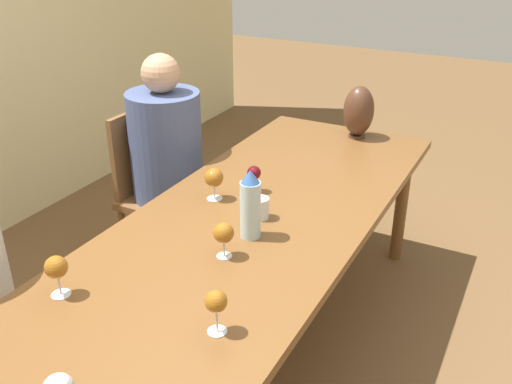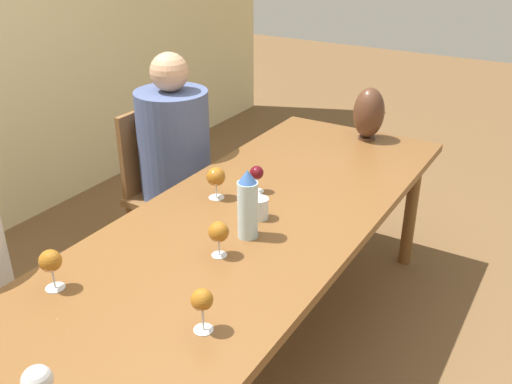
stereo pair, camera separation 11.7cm
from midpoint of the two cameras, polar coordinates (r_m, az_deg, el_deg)
ground_plane at (r=2.65m, az=-1.56°, el=-18.54°), size 14.00×14.00×0.00m
dining_table at (r=2.23m, az=-1.77°, el=-6.14°), size 2.91×0.92×0.73m
water_bottle at (r=2.15m, az=0.72°, el=-1.32°), size 0.08×0.08×0.28m
water_tumbler at (r=2.32m, az=1.82°, el=-1.65°), size 0.07×0.07×0.09m
vase at (r=3.19m, az=12.26°, el=7.71°), size 0.17×0.17×0.29m
wine_glass_0 at (r=1.97m, az=-18.26°, el=-6.67°), size 0.08×0.08×0.15m
wine_glass_1 at (r=1.70m, az=-3.42°, el=-10.85°), size 0.07×0.07×0.15m
wine_glass_2 at (r=2.47m, az=-2.68°, el=1.49°), size 0.08×0.08×0.14m
wine_glass_3 at (r=1.52m, az=-18.87°, el=-17.57°), size 0.08×0.08×0.15m
wine_glass_4 at (r=2.05m, az=-2.12°, el=-4.08°), size 0.08×0.08×0.14m
wine_glass_6 at (r=2.53m, az=1.40°, el=1.82°), size 0.07×0.07×0.12m
chair_far at (r=3.19m, az=-7.86°, el=0.65°), size 0.44×0.44×0.93m
person_far at (r=3.07m, az=-6.77°, el=2.96°), size 0.38×0.38×1.25m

